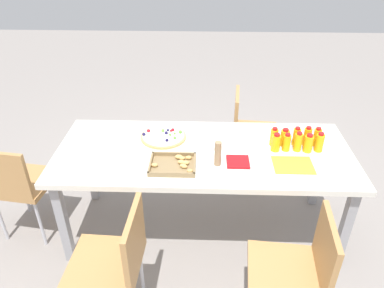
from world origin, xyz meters
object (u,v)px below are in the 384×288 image
paper_folder (293,165)px  juice_bottle_9 (276,143)px  juice_bottle_5 (319,142)px  napkin_stack (238,162)px  chair_far_left (298,268)px  chair_near_left (248,128)px  fruit_pizza (164,136)px  snack_tray (175,164)px  juice_bottle_0 (317,137)px  juice_bottle_8 (287,143)px  plate_stack (217,141)px  chair_end (18,182)px  juice_bottle_3 (285,138)px  juice_bottle_4 (274,137)px  juice_bottle_2 (296,137)px  cardboard_tube (218,154)px  juice_bottle_1 (307,137)px  juice_bottle_6 (308,143)px  chair_far_right (116,259)px  juice_bottle_7 (298,142)px  party_table (204,158)px

paper_folder → juice_bottle_9: bearing=-63.8°
juice_bottle_5 → napkin_stack: size_ratio=0.95×
chair_far_left → chair_near_left: 1.56m
fruit_pizza → snack_tray: bearing=106.8°
juice_bottle_0 → juice_bottle_5: 0.07m
juice_bottle_9 → snack_tray: 0.72m
napkin_stack → paper_folder: bearing=176.8°
snack_tray → juice_bottle_9: bearing=-162.6°
juice_bottle_8 → plate_stack: juice_bottle_8 is taller
chair_end → fruit_pizza: bearing=22.2°
fruit_pizza → chair_far_left: bearing=130.6°
chair_near_left → juice_bottle_5: 0.89m
juice_bottle_3 → juice_bottle_4: juice_bottle_4 is taller
juice_bottle_2 → juice_bottle_5: bearing=152.7°
chair_near_left → cardboard_tube: 1.04m
chair_far_left → plate_stack: 1.02m
juice_bottle_0 → juice_bottle_5: bearing=88.9°
fruit_pizza → napkin_stack: bearing=149.9°
juice_bottle_1 → juice_bottle_9: juice_bottle_1 is taller
fruit_pizza → napkin_stack: (-0.53, 0.30, -0.01)m
juice_bottle_2 → plate_stack: juice_bottle_2 is taller
chair_near_left → juice_bottle_9: bearing=12.3°
juice_bottle_3 → plate_stack: 0.47m
juice_bottle_0 → juice_bottle_5: juice_bottle_5 is taller
juice_bottle_8 → juice_bottle_6: bearing=176.1°
chair_far_right → cardboard_tube: (-0.57, -0.60, 0.32)m
juice_bottle_7 → paper_folder: (0.06, 0.19, -0.06)m
juice_bottle_2 → juice_bottle_7: bearing=86.9°
juice_bottle_2 → juice_bottle_8: 0.11m
chair_far_right → juice_bottle_3: 1.39m
juice_bottle_6 → snack_tray: (0.91, 0.21, -0.05)m
chair_near_left → juice_bottle_6: juice_bottle_6 is taller
cardboard_tube → chair_near_left: bearing=-108.4°
juice_bottle_6 → juice_bottle_7: (0.07, -0.01, 0.00)m
party_table → paper_folder: (-0.59, 0.16, 0.07)m
juice_bottle_4 → fruit_pizza: 0.80m
juice_bottle_5 → cardboard_tube: cardboard_tube is taller
cardboard_tube → juice_bottle_9: bearing=-155.0°
chair_far_right → fruit_pizza: bearing=-8.4°
juice_bottle_7 → snack_tray: 0.87m
chair_end → juice_bottle_1: (-2.06, -0.20, 0.30)m
chair_far_right → juice_bottle_9: size_ratio=6.25×
juice_bottle_2 → juice_bottle_4: (0.16, 0.00, -0.00)m
juice_bottle_3 → paper_folder: size_ratio=0.51×
chair_far_left → juice_bottle_2: (-0.13, -0.89, 0.30)m
chair_near_left → juice_bottle_4: (-0.09, 0.67, 0.30)m
party_table → chair_near_left: (-0.40, -0.77, -0.17)m
juice_bottle_6 → fruit_pizza: size_ratio=0.41×
chair_near_left → cardboard_tube: size_ratio=4.83×
chair_far_left → juice_bottle_7: size_ratio=5.77×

